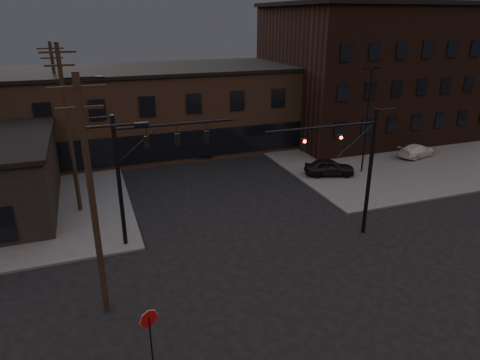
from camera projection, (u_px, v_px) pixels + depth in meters
name	position (u px, v px, depth m)	size (l,w,h in m)	color
ground	(307.00, 293.00, 21.42)	(140.00, 140.00, 0.00)	black
sidewalk_ne	(387.00, 140.00, 47.74)	(30.00, 30.00, 0.15)	#474744
building_row	(180.00, 109.00, 44.57)	(40.00, 12.00, 8.00)	brown
building_right	(372.00, 73.00, 48.78)	(22.00, 16.00, 14.00)	black
traffic_signal_near	(355.00, 161.00, 25.33)	(7.12, 0.24, 8.00)	black
traffic_signal_far	(141.00, 165.00, 24.50)	(7.12, 0.24, 8.00)	black
stop_sign	(149.00, 325.00, 16.46)	(0.72, 0.33, 2.48)	black
utility_pole_near	(93.00, 196.00, 18.06)	(3.70, 0.28, 11.00)	black
utility_pole_mid	(70.00, 127.00, 28.18)	(3.70, 0.28, 11.50)	black
utility_pole_far	(59.00, 102.00, 38.49)	(2.20, 0.28, 11.00)	black
lot_light_a	(368.00, 111.00, 35.90)	(1.50, 0.28, 9.14)	black
lot_light_b	(388.00, 97.00, 42.21)	(1.50, 0.28, 9.14)	black
parked_car_lot_a	(329.00, 167.00, 36.66)	(1.69, 4.21, 1.43)	black
parked_car_lot_b	(417.00, 151.00, 41.55)	(1.73, 4.26, 1.24)	silver
car_crossing	(199.00, 146.00, 42.89)	(1.78, 5.09, 1.68)	black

